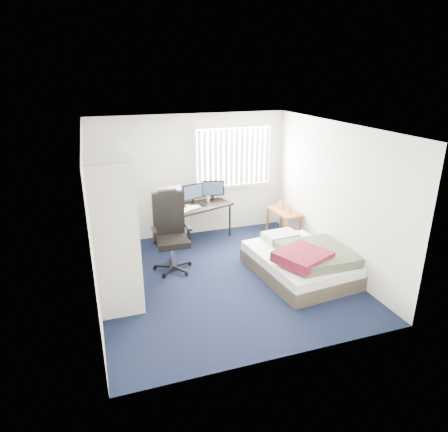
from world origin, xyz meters
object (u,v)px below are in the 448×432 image
desk (194,204)px  nightstand (284,213)px  bed (302,261)px  office_chair (171,240)px

desk → nightstand: (1.80, -0.44, -0.26)m
nightstand → bed: (-0.48, -1.64, -0.24)m
desk → nightstand: desk is taller
office_chair → bed: office_chair is taller
nightstand → bed: bearing=-106.4°
nightstand → bed: 1.73m
office_chair → bed: (2.01, -0.99, -0.27)m
desk → nightstand: 1.87m
nightstand → bed: size_ratio=0.45×
bed → nightstand: bearing=73.6°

